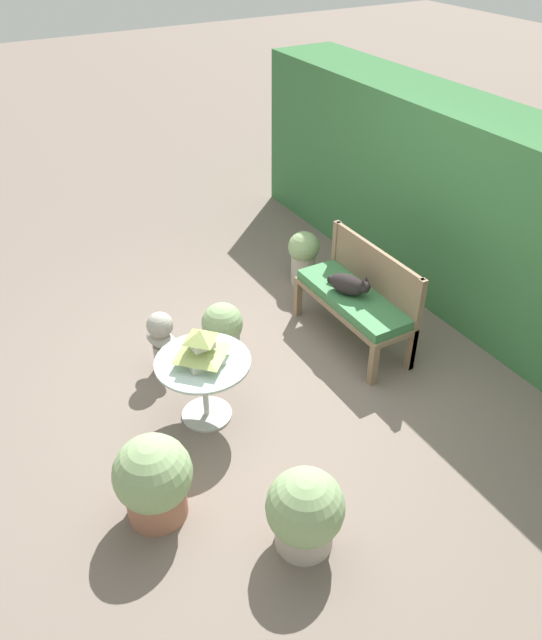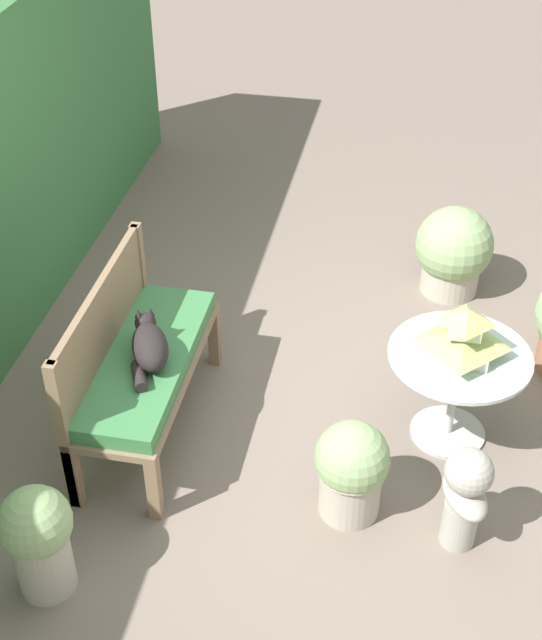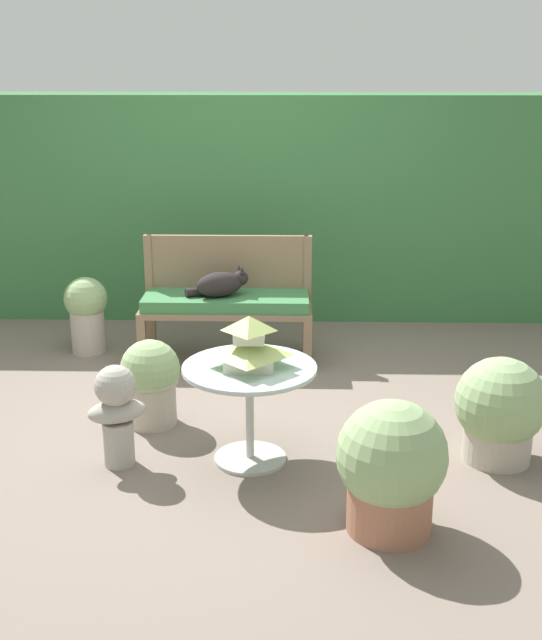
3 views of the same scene
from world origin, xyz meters
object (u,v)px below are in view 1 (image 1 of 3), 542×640
(pagoda_birdhouse, at_px, (202,348))
(potted_plant_bench_left, at_px, (305,512))
(garden_bust, at_px, (161,338))
(potted_plant_path_edge, at_px, (154,480))
(garden_bench, at_px, (353,302))
(patio_table, at_px, (204,373))
(potted_plant_hedge_corner, at_px, (223,330))
(cat, at_px, (349,284))
(potted_plant_table_near, at_px, (304,255))

(pagoda_birdhouse, distance_m, potted_plant_bench_left, 1.40)
(garden_bust, distance_m, potted_plant_path_edge, 1.51)
(garden_bench, distance_m, potted_plant_bench_left, 2.19)
(garden_bench, bearing_deg, garden_bust, -105.69)
(patio_table, relative_size, pagoda_birdhouse, 2.06)
(pagoda_birdhouse, bearing_deg, potted_plant_path_edge, -44.61)
(pagoda_birdhouse, distance_m, potted_plant_path_edge, 1.01)
(pagoda_birdhouse, xyz_separation_m, potted_plant_path_edge, (0.68, -0.67, -0.35))
(garden_bench, height_order, patio_table, patio_table)
(garden_bench, xyz_separation_m, potted_plant_bench_left, (1.59, -1.50, -0.13))
(potted_plant_bench_left, xyz_separation_m, potted_plant_hedge_corner, (-1.96, 0.41, -0.01))
(patio_table, bearing_deg, potted_plant_bench_left, 1.97)
(garden_bust, xyz_separation_m, potted_plant_hedge_corner, (0.09, 0.52, -0.05))
(pagoda_birdhouse, relative_size, potted_plant_path_edge, 0.55)
(pagoda_birdhouse, bearing_deg, potted_plant_bench_left, 1.97)
(potted_plant_hedge_corner, bearing_deg, potted_plant_path_edge, -40.96)
(potted_plant_path_edge, bearing_deg, patio_table, 135.39)
(potted_plant_hedge_corner, bearing_deg, potted_plant_bench_left, -11.69)
(garden_bench, xyz_separation_m, cat, (-0.03, -0.04, 0.17))
(garden_bench, xyz_separation_m, potted_plant_path_edge, (0.93, -2.22, -0.09))
(garden_bench, relative_size, potted_plant_bench_left, 2.10)
(garden_bust, xyz_separation_m, potted_plant_path_edge, (1.38, -0.60, -0.00))
(garden_bench, relative_size, patio_table, 1.71)
(garden_bench, height_order, cat, cat)
(potted_plant_bench_left, xyz_separation_m, potted_plant_table_near, (-2.65, 1.66, 0.03))
(garden_bust, bearing_deg, potted_plant_path_edge, -46.91)
(garden_bust, xyz_separation_m, potted_plant_bench_left, (2.05, 0.11, -0.03))
(cat, distance_m, garden_bust, 1.66)
(garden_bench, height_order, potted_plant_hedge_corner, potted_plant_hedge_corner)
(potted_plant_bench_left, bearing_deg, garden_bust, -176.80)
(potted_plant_bench_left, relative_size, potted_plant_table_near, 1.01)
(patio_table, relative_size, potted_plant_path_edge, 1.13)
(garden_bench, relative_size, pagoda_birdhouse, 3.52)
(cat, height_order, potted_plant_hedge_corner, cat)
(potted_plant_path_edge, xyz_separation_m, potted_plant_table_near, (-1.98, 2.38, 0.00))
(potted_plant_table_near, bearing_deg, potted_plant_bench_left, -32.09)
(pagoda_birdhouse, bearing_deg, potted_plant_hedge_corner, 143.62)
(garden_bench, xyz_separation_m, patio_table, (0.25, -1.55, 0.02))
(garden_bust, bearing_deg, potted_plant_hedge_corner, 56.78)
(potted_plant_path_edge, bearing_deg, garden_bust, 156.48)
(potted_plant_path_edge, relative_size, potted_plant_table_near, 1.10)
(pagoda_birdhouse, distance_m, garden_bust, 0.78)
(patio_table, distance_m, pagoda_birdhouse, 0.23)
(pagoda_birdhouse, height_order, potted_plant_bench_left, pagoda_birdhouse)
(potted_plant_table_near, bearing_deg, garden_bench, -8.46)
(cat, relative_size, pagoda_birdhouse, 1.29)
(cat, distance_m, potted_plant_table_near, 1.07)
(potted_plant_path_edge, height_order, potted_plant_table_near, potted_plant_path_edge)
(potted_plant_path_edge, distance_m, potted_plant_hedge_corner, 1.71)
(garden_bench, relative_size, garden_bust, 2.16)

